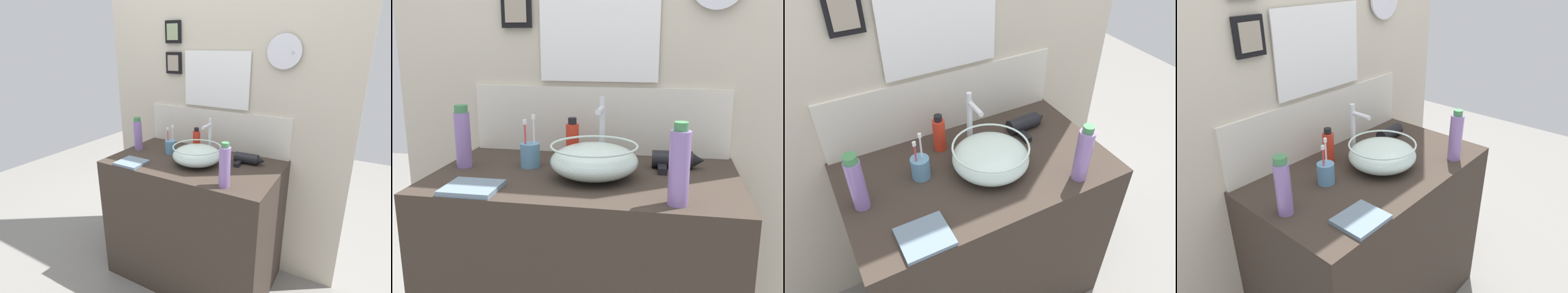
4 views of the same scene
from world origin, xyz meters
The scene contains 10 objects.
vanity_counter centered at (0.00, 0.00, 0.42)m, with size 1.06×0.61×0.84m, color #382D26.
back_panel centered at (0.00, 0.33, 1.28)m, with size 1.75×0.09×2.56m.
glass_bowl_sink centered at (0.04, -0.03, 0.90)m, with size 0.30×0.30×0.12m.
faucet centered at (0.04, 0.13, 0.98)m, with size 0.02×0.11×0.25m.
hair_drier centered at (0.31, 0.13, 0.87)m, with size 0.19×0.13×0.07m.
toothbrush_cup centered at (-0.21, 0.06, 0.88)m, with size 0.07×0.07×0.19m.
shampoo_bottle centered at (-0.08, 0.18, 0.91)m, with size 0.05×0.05×0.17m.
soap_dispenser centered at (-0.45, 0.01, 0.95)m, with size 0.06×0.06×0.23m.
spray_bottle centered at (0.31, -0.23, 0.95)m, with size 0.06×0.06×0.24m.
hand_towel centered at (-0.31, -0.23, 0.84)m, with size 0.17×0.15×0.02m, color slate.
Camera 2 is at (0.28, -1.42, 1.29)m, focal length 40.00 mm.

